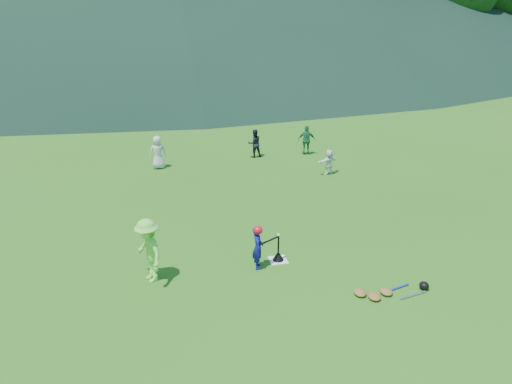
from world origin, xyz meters
TOP-DOWN VIEW (x-y plane):
  - ground at (0.00, 0.00)m, footprint 120.00×120.00m
  - home_plate at (0.00, 0.00)m, footprint 0.45×0.45m
  - baseball at (0.00, 0.00)m, footprint 0.08×0.08m
  - batter_child at (-0.59, -0.20)m, footprint 0.33×0.45m
  - adult_coach at (-3.23, -0.18)m, footprint 0.92×1.17m
  - fielder_a at (-2.62, 7.84)m, footprint 0.63×0.42m
  - fielder_b at (1.30, 8.32)m, footprint 0.62×0.51m
  - fielder_c at (3.48, 8.15)m, footprint 0.78×0.48m
  - fielder_d at (3.53, 5.69)m, footprint 0.94×0.55m
  - batting_tee at (0.00, 0.00)m, footprint 0.30×0.30m
  - batter_gear at (-0.57, -0.20)m, footprint 0.71×0.33m
  - equipment_pile at (2.01, -2.03)m, footprint 1.80×0.58m
  - outfield_fence at (0.00, 28.00)m, footprint 70.07×0.08m

SIDE VIEW (x-z plane):
  - ground at x=0.00m, z-range 0.00..0.00m
  - home_plate at x=0.00m, z-range 0.00..0.02m
  - equipment_pile at x=2.01m, z-range -0.03..0.16m
  - batting_tee at x=0.00m, z-range -0.21..0.47m
  - fielder_d at x=3.53m, z-range 0.00..0.96m
  - batter_child at x=-0.59m, z-range 0.00..1.13m
  - fielder_b at x=1.30m, z-range 0.00..1.17m
  - fielder_c at x=3.48m, z-range 0.00..1.24m
  - fielder_a at x=-2.62m, z-range 0.00..1.28m
  - outfield_fence at x=0.00m, z-range 0.03..1.36m
  - baseball at x=0.00m, z-range 0.70..0.78m
  - adult_coach at x=-3.23m, z-range 0.00..1.60m
  - batter_gear at x=-0.57m, z-range 0.77..1.26m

